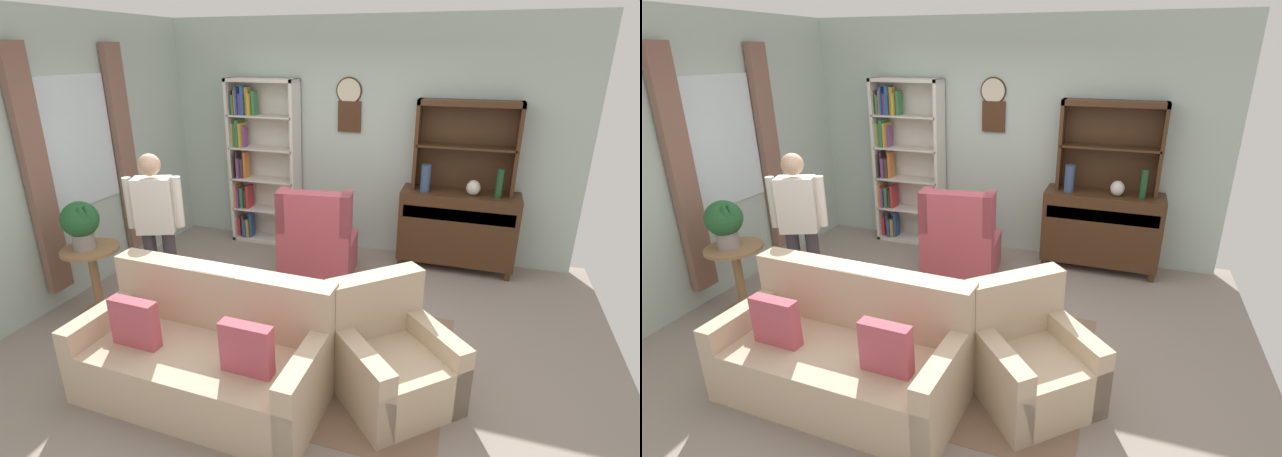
% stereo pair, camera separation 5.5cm
% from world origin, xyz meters
% --- Properties ---
extents(ground_plane, '(5.40, 4.60, 0.02)m').
position_xyz_m(ground_plane, '(0.00, 0.00, -0.01)').
color(ground_plane, gray).
extents(wall_back, '(5.00, 0.09, 2.80)m').
position_xyz_m(wall_back, '(-0.00, 2.13, 1.40)').
color(wall_back, '#ADC1B7').
rests_on(wall_back, ground_plane).
extents(wall_left, '(0.16, 4.20, 2.80)m').
position_xyz_m(wall_left, '(-2.52, 0.03, 1.40)').
color(wall_left, '#ADC1B7').
rests_on(wall_left, ground_plane).
extents(area_rug, '(2.22, 1.84, 0.01)m').
position_xyz_m(area_rug, '(0.20, -0.30, 0.00)').
color(area_rug, '#846651').
rests_on(area_rug, ground_plane).
extents(bookshelf, '(0.90, 0.30, 2.10)m').
position_xyz_m(bookshelf, '(-1.31, 1.94, 1.07)').
color(bookshelf, silver).
rests_on(bookshelf, ground_plane).
extents(sideboard, '(1.30, 0.45, 0.92)m').
position_xyz_m(sideboard, '(1.21, 1.86, 0.51)').
color(sideboard, '#422816').
rests_on(sideboard, ground_plane).
extents(sideboard_hutch, '(1.10, 0.26, 1.00)m').
position_xyz_m(sideboard_hutch, '(1.21, 1.97, 1.56)').
color(sideboard_hutch, '#422816').
rests_on(sideboard_hutch, sideboard).
extents(vase_tall, '(0.11, 0.11, 0.31)m').
position_xyz_m(vase_tall, '(0.82, 1.78, 1.07)').
color(vase_tall, '#33476B').
rests_on(vase_tall, sideboard).
extents(vase_round, '(0.15, 0.15, 0.17)m').
position_xyz_m(vase_round, '(1.34, 1.79, 1.01)').
color(vase_round, beige).
rests_on(vase_round, sideboard).
extents(bottle_wine, '(0.07, 0.07, 0.32)m').
position_xyz_m(bottle_wine, '(1.60, 1.77, 1.08)').
color(bottle_wine, '#194223').
rests_on(bottle_wine, sideboard).
extents(couch_floral, '(1.83, 0.91, 0.90)m').
position_xyz_m(couch_floral, '(-0.39, -0.98, 0.31)').
color(couch_floral, '#C6AD8E').
rests_on(couch_floral, ground_plane).
extents(armchair_floral, '(1.08, 1.08, 0.88)m').
position_xyz_m(armchair_floral, '(0.91, -0.58, 0.29)').
color(armchair_floral, '#C6AD8E').
rests_on(armchair_floral, ground_plane).
extents(wingback_chair, '(0.87, 0.89, 1.05)m').
position_xyz_m(wingback_chair, '(-0.23, 1.11, 0.38)').
color(wingback_chair, '#B74C5B').
rests_on(wingback_chair, ground_plane).
extents(plant_stand, '(0.52, 0.52, 0.69)m').
position_xyz_m(plant_stand, '(-1.99, -0.33, 0.43)').
color(plant_stand, '#997047').
rests_on(plant_stand, ground_plane).
extents(potted_plant_large, '(0.33, 0.33, 0.45)m').
position_xyz_m(potted_plant_large, '(-2.00, -0.36, 0.96)').
color(potted_plant_large, gray).
rests_on(potted_plant_large, plant_stand).
extents(person_reading, '(0.51, 0.32, 1.56)m').
position_xyz_m(person_reading, '(-1.44, -0.04, 0.91)').
color(person_reading, '#38333D').
rests_on(person_reading, ground_plane).
extents(coffee_table, '(0.80, 0.50, 0.42)m').
position_xyz_m(coffee_table, '(-0.37, -0.26, 0.35)').
color(coffee_table, '#422816').
rests_on(coffee_table, ground_plane).
extents(book_stack, '(0.20, 0.15, 0.04)m').
position_xyz_m(book_stack, '(-0.30, -0.28, 0.44)').
color(book_stack, '#B22D33').
rests_on(book_stack, coffee_table).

